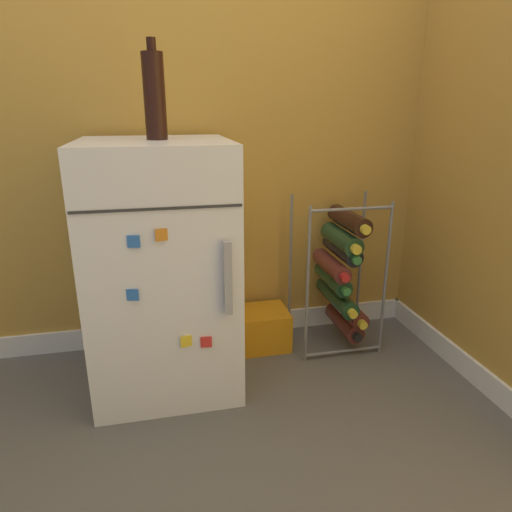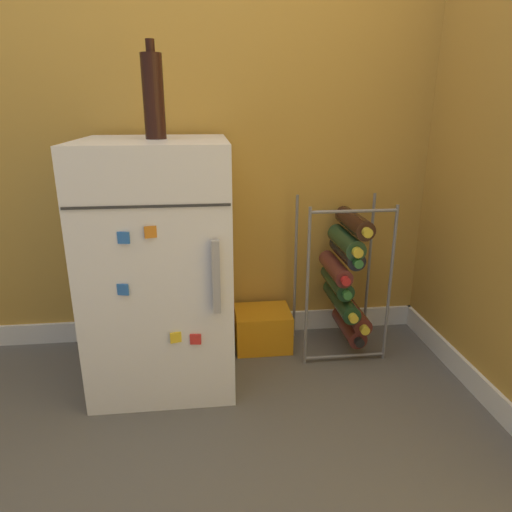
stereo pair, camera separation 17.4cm
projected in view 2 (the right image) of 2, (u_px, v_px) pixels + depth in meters
ground_plane at (209, 411)px, 1.55m from camera, size 14.00×14.00×0.00m
wall_back at (196, 35)px, 1.72m from camera, size 6.91×0.07×2.50m
mini_fridge at (161, 264)px, 1.65m from camera, size 0.50×0.53×0.88m
wine_rack at (346, 277)px, 1.86m from camera, size 0.34×0.33×0.64m
soda_box at (263, 328)px, 1.95m from camera, size 0.23×0.19×0.16m
fridge_top_bottle at (153, 96)px, 1.48m from camera, size 0.07×0.07×0.30m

